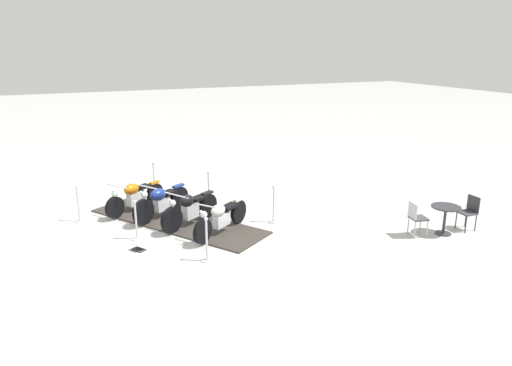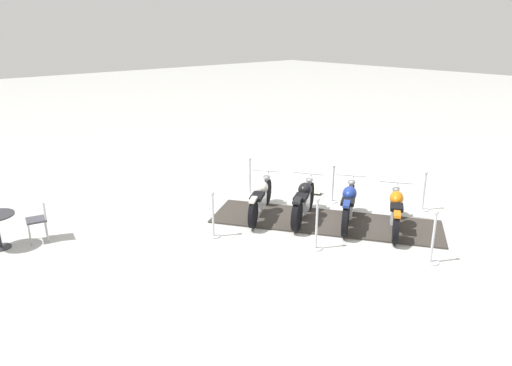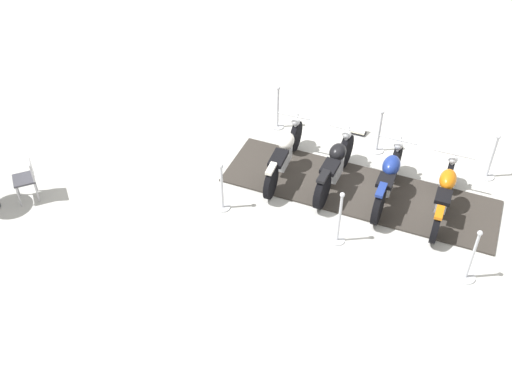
# 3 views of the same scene
# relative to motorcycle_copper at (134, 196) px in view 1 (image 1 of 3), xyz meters

# --- Properties ---
(ground_plane) EXTENTS (80.00, 80.00, 0.00)m
(ground_plane) POSITION_rel_motorcycle_copper_xyz_m (1.31, 0.90, -0.49)
(ground_plane) COLOR silver
(display_platform) EXTENTS (5.36, 4.22, 0.04)m
(display_platform) POSITION_rel_motorcycle_copper_xyz_m (1.31, 0.90, -0.47)
(display_platform) COLOR #38332D
(display_platform) RESTS_ON ground_plane
(motorcycle_copper) EXTENTS (1.35, 1.90, 0.92)m
(motorcycle_copper) POSITION_rel_motorcycle_copper_xyz_m (0.00, 0.00, 0.00)
(motorcycle_copper) COLOR black
(motorcycle_copper) RESTS_ON display_platform
(motorcycle_navy) EXTENTS (1.25, 1.85, 1.05)m
(motorcycle_navy) POSITION_rel_motorcycle_copper_xyz_m (0.89, 0.58, 0.03)
(motorcycle_navy) COLOR black
(motorcycle_navy) RESTS_ON display_platform
(motorcycle_black) EXTENTS (1.19, 1.86, 1.00)m
(motorcycle_black) POSITION_rel_motorcycle_copper_xyz_m (1.77, 1.17, 0.01)
(motorcycle_black) COLOR black
(motorcycle_black) RESTS_ON display_platform
(motorcycle_cream) EXTENTS (1.41, 1.92, 0.95)m
(motorcycle_cream) POSITION_rel_motorcycle_copper_xyz_m (2.67, 1.73, -0.01)
(motorcycle_cream) COLOR black
(motorcycle_cream) RESTS_ON display_platform
(stanchion_right_rear) EXTENTS (0.29, 0.29, 1.07)m
(stanchion_right_rear) POSITION_rel_motorcycle_copper_xyz_m (4.03, 0.91, -0.11)
(stanchion_right_rear) COLOR silver
(stanchion_right_rear) RESTS_ON ground_plane
(stanchion_left_mid) EXTENTS (0.28, 0.28, 1.15)m
(stanchion_left_mid) POSITION_rel_motorcycle_copper_xyz_m (0.52, 2.13, -0.07)
(stanchion_left_mid) COLOR silver
(stanchion_left_mid) RESTS_ON ground_plane
(stanchion_left_rear) EXTENTS (0.29, 0.29, 1.07)m
(stanchion_left_rear) POSITION_rel_motorcycle_copper_xyz_m (2.45, 3.37, -0.11)
(stanchion_left_rear) COLOR silver
(stanchion_left_rear) RESTS_ON ground_plane
(stanchion_right_front) EXTENTS (0.32, 0.32, 1.04)m
(stanchion_right_front) POSITION_rel_motorcycle_copper_xyz_m (0.18, -1.57, -0.15)
(stanchion_right_front) COLOR silver
(stanchion_right_front) RESTS_ON ground_plane
(stanchion_right_mid) EXTENTS (0.31, 0.31, 1.04)m
(stanchion_right_mid) POSITION_rel_motorcycle_copper_xyz_m (2.11, -0.33, -0.14)
(stanchion_right_mid) COLOR silver
(stanchion_right_mid) RESTS_ON ground_plane
(stanchion_left_front) EXTENTS (0.33, 0.33, 1.11)m
(stanchion_left_front) POSITION_rel_motorcycle_copper_xyz_m (-1.40, 0.88, -0.13)
(stanchion_left_front) COLOR silver
(stanchion_left_front) RESTS_ON ground_plane
(info_placard) EXTENTS (0.39, 0.35, 0.20)m
(info_placard) POSITION_rel_motorcycle_copper_xyz_m (2.80, -0.43, -0.43)
(info_placard) COLOR #333338
(info_placard) RESTS_ON ground_plane
(cafe_table) EXTENTS (0.75, 0.75, 0.76)m
(cafe_table) POSITION_rel_motorcycle_copper_xyz_m (4.99, 7.07, 0.08)
(cafe_table) COLOR #2D2D33
(cafe_table) RESTS_ON ground_plane
(cafe_chair_near_table) EXTENTS (0.48, 0.48, 0.91)m
(cafe_chair_near_table) POSITION_rel_motorcycle_copper_xyz_m (4.81, 6.27, 0.05)
(cafe_chair_near_table) COLOR #B7B7BC
(cafe_chair_near_table) RESTS_ON ground_plane
(cafe_chair_across_table) EXTENTS (0.41, 0.41, 0.92)m
(cafe_chair_across_table) POSITION_rel_motorcycle_copper_xyz_m (5.01, 7.89, 0.05)
(cafe_chair_across_table) COLOR #2D2D33
(cafe_chair_across_table) RESTS_ON ground_plane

